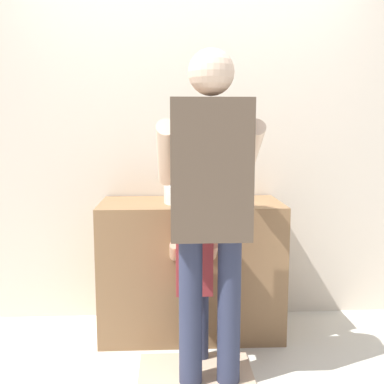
# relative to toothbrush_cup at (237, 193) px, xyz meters

# --- Properties ---
(ground_plane) EXTENTS (14.00, 14.00, 0.00)m
(ground_plane) POSITION_rel_toothbrush_cup_xyz_m (-0.31, -0.33, -0.95)
(ground_plane) COLOR silver
(back_wall) EXTENTS (4.40, 0.08, 2.70)m
(back_wall) POSITION_rel_toothbrush_cup_xyz_m (-0.31, 0.29, 0.40)
(back_wall) COLOR beige
(back_wall) RESTS_ON ground
(vanity_cabinet) EXTENTS (1.19, 0.54, 0.90)m
(vanity_cabinet) POSITION_rel_toothbrush_cup_xyz_m (-0.31, -0.03, -0.50)
(vanity_cabinet) COLOR olive
(vanity_cabinet) RESTS_ON ground
(sink_basin) EXTENTS (0.35, 0.35, 0.11)m
(sink_basin) POSITION_rel_toothbrush_cup_xyz_m (-0.31, -0.05, 0.00)
(sink_basin) COLOR silver
(sink_basin) RESTS_ON vanity_cabinet
(faucet) EXTENTS (0.18, 0.14, 0.18)m
(faucet) POSITION_rel_toothbrush_cup_xyz_m (-0.31, 0.17, 0.03)
(faucet) COLOR #B7BABF
(faucet) RESTS_ON vanity_cabinet
(toothbrush_cup) EXTENTS (0.07, 0.07, 0.21)m
(toothbrush_cup) POSITION_rel_toothbrush_cup_xyz_m (0.00, 0.00, 0.00)
(toothbrush_cup) COLOR silver
(toothbrush_cup) RESTS_ON vanity_cabinet
(bath_mat) EXTENTS (0.64, 0.40, 0.02)m
(bath_mat) POSITION_rel_toothbrush_cup_xyz_m (-0.31, -0.58, -0.94)
(bath_mat) COLOR #CCAD8E
(bath_mat) RESTS_ON ground
(child_toddler) EXTENTS (0.28, 0.28, 0.92)m
(child_toddler) POSITION_rel_toothbrush_cup_xyz_m (-0.31, -0.43, -0.40)
(child_toddler) COLOR #2D334C
(child_toddler) RESTS_ON ground
(adult_parent) EXTENTS (0.55, 0.57, 1.77)m
(adult_parent) POSITION_rel_toothbrush_cup_xyz_m (-0.24, -0.67, 0.11)
(adult_parent) COLOR #2D334C
(adult_parent) RESTS_ON ground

